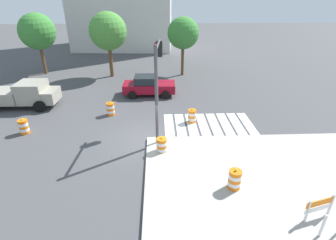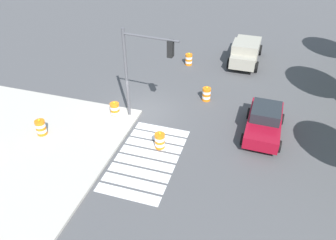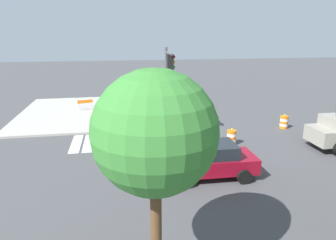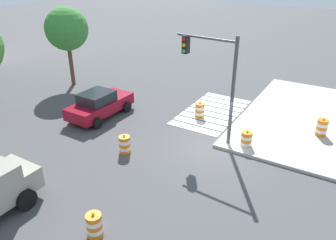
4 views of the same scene
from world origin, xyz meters
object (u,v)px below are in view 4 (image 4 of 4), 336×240
at_px(traffic_barrel_median_far, 125,145).
at_px(traffic_barrel_on_sidewalk, 322,127).
at_px(traffic_barrel_near_corner, 94,225).
at_px(traffic_barrel_crosswalk_end, 246,140).
at_px(street_tree_streetside_mid, 67,29).
at_px(traffic_barrel_median_near, 200,110).
at_px(sports_car, 100,104).
at_px(traffic_light_pole, 213,69).

height_order(traffic_barrel_median_far, traffic_barrel_on_sidewalk, traffic_barrel_on_sidewalk).
height_order(traffic_barrel_near_corner, traffic_barrel_crosswalk_end, same).
bearing_deg(traffic_barrel_near_corner, street_tree_streetside_mid, 47.81).
relative_size(traffic_barrel_median_near, street_tree_streetside_mid, 0.18).
bearing_deg(traffic_barrel_median_near, traffic_barrel_on_sidewalk, -81.28).
bearing_deg(traffic_barrel_on_sidewalk, traffic_barrel_crosswalk_end, 135.14).
xyz_separation_m(sports_car, traffic_barrel_near_corner, (-7.54, -6.36, -0.36)).
relative_size(traffic_barrel_crosswalk_end, traffic_barrel_median_near, 1.00).
bearing_deg(sports_car, traffic_barrel_near_corner, -139.85).
relative_size(traffic_barrel_near_corner, traffic_barrel_median_near, 1.00).
distance_m(sports_car, traffic_barrel_median_near, 6.10).
bearing_deg(traffic_light_pole, traffic_barrel_crosswalk_end, -85.59).
bearing_deg(traffic_barrel_median_far, traffic_barrel_median_near, -14.00).
height_order(sports_car, traffic_barrel_median_near, sports_car).
bearing_deg(traffic_barrel_near_corner, traffic_light_pole, -3.83).
distance_m(traffic_barrel_crosswalk_end, traffic_barrel_on_sidewalk, 4.42).
bearing_deg(street_tree_streetside_mid, traffic_barrel_near_corner, -132.19).
bearing_deg(traffic_barrel_on_sidewalk, sports_car, 108.63).
bearing_deg(traffic_barrel_median_near, traffic_barrel_near_corner, -174.19).
bearing_deg(sports_car, traffic_barrel_on_sidewalk, -71.37).
distance_m(sports_car, traffic_barrel_median_far, 4.69).
distance_m(traffic_light_pole, street_tree_streetside_mid, 12.85).
relative_size(traffic_light_pole, street_tree_streetside_mid, 0.96).
distance_m(traffic_barrel_crosswalk_end, traffic_barrel_median_far, 6.15).
bearing_deg(street_tree_streetside_mid, sports_car, -120.68).
height_order(traffic_barrel_on_sidewalk, street_tree_streetside_mid, street_tree_streetside_mid).
distance_m(traffic_barrel_near_corner, traffic_barrel_crosswalk_end, 8.84).
distance_m(traffic_barrel_near_corner, traffic_barrel_on_sidewalk, 12.91).
relative_size(traffic_barrel_crosswalk_end, traffic_light_pole, 0.19).
bearing_deg(traffic_barrel_near_corner, traffic_barrel_median_far, 26.65).
relative_size(traffic_barrel_near_corner, street_tree_streetside_mid, 0.18).
relative_size(sports_car, traffic_barrel_near_corner, 4.26).
relative_size(sports_car, traffic_barrel_crosswalk_end, 4.26).
bearing_deg(traffic_barrel_median_far, traffic_barrel_near_corner, -153.35).
relative_size(traffic_barrel_median_far, traffic_barrel_on_sidewalk, 1.00).
relative_size(traffic_barrel_near_corner, traffic_light_pole, 0.19).
xyz_separation_m(traffic_barrel_near_corner, traffic_barrel_crosswalk_end, (8.46, -2.56, 0.00)).
bearing_deg(traffic_barrel_on_sidewalk, street_tree_streetside_mid, 92.24).
relative_size(traffic_barrel_crosswalk_end, traffic_barrel_on_sidewalk, 1.00).
xyz_separation_m(traffic_barrel_median_near, street_tree_streetside_mid, (0.34, 10.95, 3.73)).
relative_size(traffic_barrel_near_corner, traffic_barrel_on_sidewalk, 1.00).
bearing_deg(traffic_light_pole, traffic_barrel_near_corner, 176.17).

